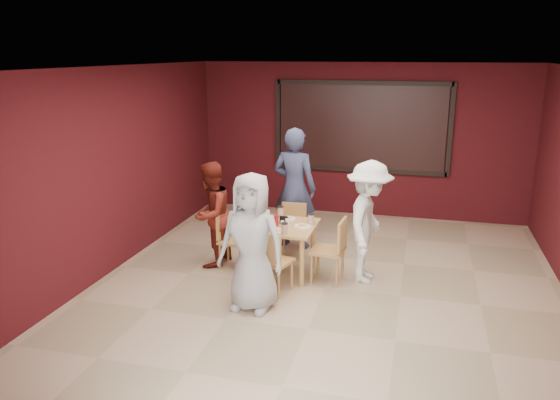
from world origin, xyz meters
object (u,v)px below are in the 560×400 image
(chair_left, at_px, (229,237))
(dining_table, at_px, (282,231))
(diner_front, at_px, (252,242))
(diner_back, at_px, (295,188))
(chair_right, at_px, (333,247))
(chair_front, at_px, (271,259))
(chair_back, at_px, (293,226))
(diner_right, at_px, (368,222))
(diner_left, at_px, (211,214))

(chair_left, bearing_deg, dining_table, -5.69)
(diner_front, distance_m, diner_back, 2.24)
(dining_table, relative_size, chair_right, 1.03)
(diner_back, bearing_deg, chair_left, 64.36)
(chair_left, height_order, chair_right, chair_right)
(dining_table, distance_m, chair_right, 0.74)
(chair_front, height_order, diner_back, diner_back)
(chair_back, distance_m, diner_back, 0.61)
(chair_left, distance_m, diner_front, 1.44)
(diner_right, bearing_deg, diner_front, 138.26)
(diner_back, bearing_deg, chair_front, 102.30)
(diner_front, relative_size, diner_left, 1.10)
(chair_left, height_order, diner_right, diner_right)
(dining_table, distance_m, chair_back, 0.81)
(chair_right, height_order, diner_front, diner_front)
(diner_front, xyz_separation_m, diner_left, (-0.98, 1.18, -0.08))
(chair_right, xyz_separation_m, diner_right, (0.43, 0.18, 0.32))
(chair_left, xyz_separation_m, diner_back, (0.70, 1.05, 0.50))
(chair_back, xyz_separation_m, diner_back, (-0.06, 0.34, 0.50))
(chair_left, distance_m, diner_right, 1.99)
(chair_right, relative_size, diner_back, 0.46)
(dining_table, distance_m, diner_left, 1.08)
(chair_front, distance_m, chair_left, 1.12)
(dining_table, relative_size, chair_back, 1.16)
(diner_back, bearing_deg, dining_table, 103.19)
(dining_table, height_order, chair_back, dining_table)
(chair_left, xyz_separation_m, diner_front, (0.72, -1.19, 0.39))
(chair_right, height_order, diner_left, diner_left)
(chair_front, xyz_separation_m, chair_right, (0.69, 0.57, 0.02))
(chair_left, height_order, diner_front, diner_front)
(chair_front, distance_m, diner_back, 1.86)
(diner_left, distance_m, diner_right, 2.22)
(dining_table, height_order, diner_right, diner_right)
(chair_front, relative_size, diner_left, 0.55)
(chair_left, distance_m, chair_right, 1.53)
(dining_table, relative_size, diner_back, 0.48)
(chair_back, distance_m, diner_left, 1.29)
(chair_right, bearing_deg, diner_back, 123.71)
(chair_right, height_order, diner_right, diner_right)
(chair_left, bearing_deg, chair_front, -42.00)
(dining_table, height_order, diner_back, diner_back)
(chair_front, distance_m, diner_left, 1.35)
(chair_right, bearing_deg, diner_right, 22.60)
(dining_table, distance_m, chair_left, 0.83)
(chair_back, bearing_deg, diner_right, -30.76)
(dining_table, xyz_separation_m, diner_back, (-0.10, 1.13, 0.32))
(chair_right, distance_m, diner_left, 1.81)
(chair_right, xyz_separation_m, diner_left, (-1.79, 0.17, 0.26))
(chair_back, distance_m, diner_right, 1.44)
(dining_table, bearing_deg, diner_front, -94.28)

